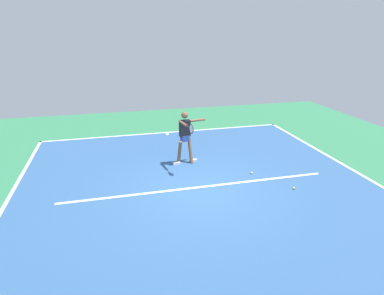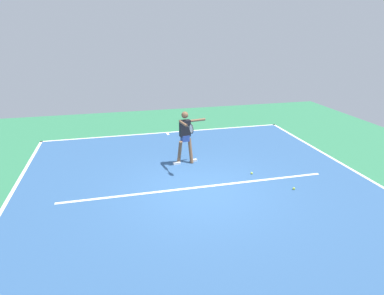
{
  "view_description": "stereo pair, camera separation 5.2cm",
  "coord_description": "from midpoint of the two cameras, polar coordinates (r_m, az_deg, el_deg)",
  "views": [
    {
      "loc": [
        2.21,
        7.81,
        4.23
      ],
      "look_at": [
        -0.01,
        -0.99,
        0.9
      ],
      "focal_mm": 30.49,
      "sensor_mm": 36.0,
      "label": 1
    },
    {
      "loc": [
        2.16,
        7.82,
        4.23
      ],
      "look_at": [
        -0.01,
        -0.99,
        0.9
      ],
      "focal_mm": 30.49,
      "sensor_mm": 36.0,
      "label": 2
    }
  ],
  "objects": [
    {
      "name": "ground_plane",
      "position": [
        9.15,
        1.31,
        -7.39
      ],
      "size": [
        19.38,
        19.38,
        0.0
      ],
      "primitive_type": "plane",
      "color": "#2D754C"
    },
    {
      "name": "court_surface",
      "position": [
        9.15,
        1.31,
        -7.38
      ],
      "size": [
        10.21,
        11.04,
        0.0
      ],
      "primitive_type": "cube",
      "color": "#2D5484",
      "rests_on": "ground_plane"
    },
    {
      "name": "court_line_baseline_near",
      "position": [
        14.11,
        -4.59,
        2.65
      ],
      "size": [
        10.21,
        0.1,
        0.01
      ],
      "primitive_type": "cube",
      "color": "white",
      "rests_on": "ground_plane"
    },
    {
      "name": "court_line_sideline_left",
      "position": [
        11.46,
        26.54,
        -3.75
      ],
      "size": [
        0.1,
        11.04,
        0.01
      ],
      "primitive_type": "cube",
      "color": "white",
      "rests_on": "ground_plane"
    },
    {
      "name": "court_line_sideline_right",
      "position": [
        9.34,
        -30.69,
        -9.87
      ],
      "size": [
        0.1,
        11.04,
        0.01
      ],
      "primitive_type": "cube",
      "color": "white",
      "rests_on": "ground_plane"
    },
    {
      "name": "court_line_service",
      "position": [
        9.28,
        1.06,
        -6.96
      ],
      "size": [
        7.66,
        0.1,
        0.01
      ],
      "primitive_type": "cube",
      "color": "white",
      "rests_on": "ground_plane"
    },
    {
      "name": "court_line_centre_mark",
      "position": [
        13.92,
        -4.45,
        2.41
      ],
      "size": [
        0.1,
        0.3,
        0.01
      ],
      "primitive_type": "cube",
      "color": "white",
      "rests_on": "ground_plane"
    },
    {
      "name": "tennis_player",
      "position": [
        10.52,
        -1.3,
        2.35
      ],
      "size": [
        1.13,
        1.26,
        1.77
      ],
      "rotation": [
        0.0,
        0.0,
        0.17
      ],
      "color": "brown",
      "rests_on": "ground_plane"
    },
    {
      "name": "tennis_ball_centre_court",
      "position": [
        10.24,
        10.25,
        -4.4
      ],
      "size": [
        0.07,
        0.07,
        0.07
      ],
      "primitive_type": "sphere",
      "color": "#C6E53D",
      "rests_on": "ground_plane"
    },
    {
      "name": "tennis_ball_by_baseline",
      "position": [
        9.58,
        17.25,
        -6.83
      ],
      "size": [
        0.07,
        0.07,
        0.07
      ],
      "primitive_type": "sphere",
      "color": "#C6E53D",
      "rests_on": "ground_plane"
    }
  ]
}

